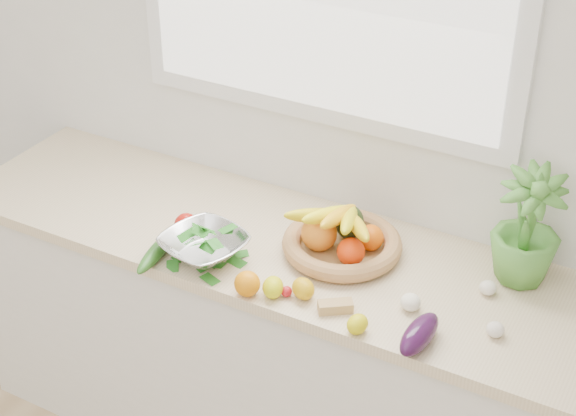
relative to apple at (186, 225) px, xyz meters
The scene contains 18 objects.
back_wall 0.64m from the apple, 56.58° to the left, with size 4.50×0.02×2.70m, color white.
counter_cabinet 0.59m from the apple, 21.97° to the left, with size 2.20×0.58×0.86m, color silver.
countertop 0.30m from the apple, 21.97° to the left, with size 2.24×0.62×0.04m, color beige.
orange_loose 0.37m from the apple, 27.57° to the right, with size 0.08×0.08×0.08m, color orange.
lemon_a 0.42m from the apple, 19.64° to the right, with size 0.06×0.08×0.06m, color #D3D50B.
lemon_b 0.70m from the apple, 14.18° to the right, with size 0.05×0.07×0.05m, color yellow.
lemon_c 0.49m from the apple, 12.47° to the right, with size 0.06×0.08×0.06m, color #D49C0B.
apple is the anchor object (origin of this frame).
ginger 0.60m from the apple, 11.40° to the right, with size 0.10×0.04×0.03m, color tan.
garlic_a 1.01m from the apple, ahead, with size 0.05×0.05×0.04m, color silver.
garlic_b 0.95m from the apple, 10.01° to the left, with size 0.05×0.05×0.04m, color white.
garlic_c 0.77m from the apple, ahead, with size 0.06×0.06×0.05m, color white.
eggplant 0.86m from the apple, ahead, with size 0.07×0.19×0.08m, color #2E0D32.
cucumber 0.14m from the apple, 94.26° to the right, with size 0.05×0.26×0.05m, color #185318.
radish 0.45m from the apple, 16.07° to the right, with size 0.03×0.03×0.03m, color #B3161D.
potted_herb 1.05m from the apple, 15.76° to the left, with size 0.20×0.20×0.36m, color #4E9335.
fruit_basket 0.50m from the apple, 17.72° to the left, with size 0.38×0.38×0.19m.
colander_with_spinach 0.15m from the apple, 34.54° to the right, with size 0.30×0.30×0.13m.
Camera 1 is at (1.14, -0.06, 2.47)m, focal length 55.00 mm.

